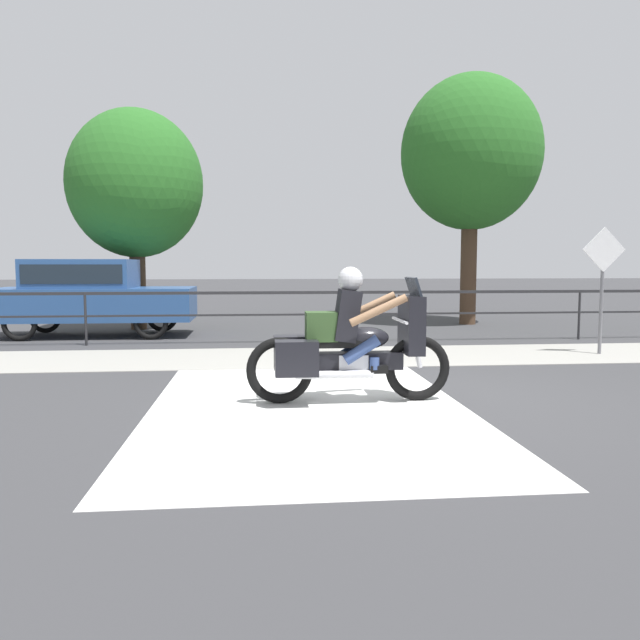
{
  "coord_description": "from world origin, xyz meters",
  "views": [
    {
      "loc": [
        -1.71,
        -7.25,
        1.61
      ],
      "look_at": [
        -0.91,
        0.85,
        0.87
      ],
      "focal_mm": 35.0,
      "sensor_mm": 36.0,
      "label": 1
    }
  ],
  "objects_px": {
    "tree_behind_sign": "(471,154)",
    "tree_behind_car": "(135,185)",
    "street_sign": "(603,273)",
    "parked_car": "(90,293)",
    "motorcycle": "(349,343)"
  },
  "relations": [
    {
      "from": "tree_behind_sign",
      "to": "tree_behind_car",
      "type": "xyz_separation_m",
      "value": [
        -8.53,
        -0.48,
        -0.96
      ]
    },
    {
      "from": "street_sign",
      "to": "tree_behind_car",
      "type": "relative_size",
      "value": 0.42
    },
    {
      "from": "street_sign",
      "to": "tree_behind_car",
      "type": "xyz_separation_m",
      "value": [
        -9.0,
        5.23,
        2.08
      ]
    },
    {
      "from": "parked_car",
      "to": "tree_behind_car",
      "type": "bearing_deg",
      "value": 60.86
    },
    {
      "from": "motorcycle",
      "to": "tree_behind_car",
      "type": "distance_m",
      "value": 9.89
    },
    {
      "from": "parked_car",
      "to": "tree_behind_sign",
      "type": "relative_size",
      "value": 0.66
    },
    {
      "from": "motorcycle",
      "to": "street_sign",
      "type": "bearing_deg",
      "value": 34.01
    },
    {
      "from": "parked_car",
      "to": "tree_behind_car",
      "type": "height_order",
      "value": "tree_behind_car"
    },
    {
      "from": "parked_car",
      "to": "street_sign",
      "type": "distance_m",
      "value": 10.49
    },
    {
      "from": "parked_car",
      "to": "tree_behind_sign",
      "type": "distance_m",
      "value": 10.13
    },
    {
      "from": "street_sign",
      "to": "tree_behind_car",
      "type": "distance_m",
      "value": 10.62
    },
    {
      "from": "motorcycle",
      "to": "tree_behind_sign",
      "type": "bearing_deg",
      "value": 63.51
    },
    {
      "from": "parked_car",
      "to": "tree_behind_sign",
      "type": "xyz_separation_m",
      "value": [
        9.31,
        1.93,
        3.52
      ]
    },
    {
      "from": "tree_behind_sign",
      "to": "tree_behind_car",
      "type": "bearing_deg",
      "value": -176.76
    },
    {
      "from": "motorcycle",
      "to": "tree_behind_car",
      "type": "relative_size",
      "value": 0.45
    }
  ]
}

